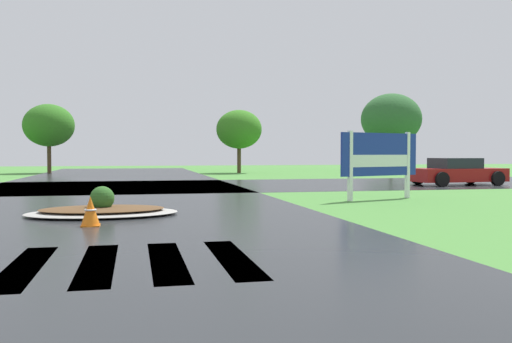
% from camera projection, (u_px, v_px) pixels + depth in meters
% --- Properties ---
extents(asphalt_roadway, '(10.75, 80.00, 0.01)m').
position_uv_depth(asphalt_roadway, '(91.00, 219.00, 12.18)').
color(asphalt_roadway, '#232628').
rests_on(asphalt_roadway, ground).
extents(asphalt_cross_road, '(90.00, 9.67, 0.01)m').
position_uv_depth(asphalt_cross_road, '(112.00, 187.00, 23.72)').
color(asphalt_cross_road, '#232628').
rests_on(asphalt_cross_road, ground).
extents(crosswalk_stripes, '(4.95, 2.93, 0.01)m').
position_uv_depth(crosswalk_stripes, '(62.00, 265.00, 7.19)').
color(crosswalk_stripes, white).
rests_on(crosswalk_stripes, ground).
extents(estate_billboard, '(2.98, 1.11, 2.13)m').
position_uv_depth(estate_billboard, '(380.00, 157.00, 17.32)').
color(estate_billboard, white).
rests_on(estate_billboard, ground).
extents(median_island, '(3.48, 2.23, 0.68)m').
position_uv_depth(median_island, '(102.00, 210.00, 12.91)').
color(median_island, '#9E9B93').
rests_on(median_island, ground).
extents(car_white_sedan, '(4.29, 2.28, 1.22)m').
position_uv_depth(car_white_sedan, '(457.00, 172.00, 24.94)').
color(car_white_sedan, maroon).
rests_on(car_white_sedan, ground).
extents(traffic_cone, '(0.38, 0.38, 0.60)m').
position_uv_depth(traffic_cone, '(90.00, 212.00, 10.99)').
color(traffic_cone, orange).
rests_on(traffic_cone, ground).
extents(background_treeline, '(43.37, 5.91, 6.13)m').
position_uv_depth(background_treeline, '(224.00, 123.00, 41.10)').
color(background_treeline, '#4C3823').
rests_on(background_treeline, ground).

